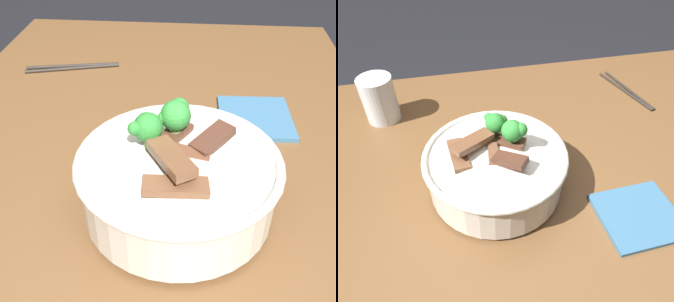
{
  "view_description": "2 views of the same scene",
  "coord_description": "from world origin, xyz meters",
  "views": [
    {
      "loc": [
        -0.51,
        -0.07,
        1.22
      ],
      "look_at": [
        -0.08,
        -0.04,
        0.88
      ],
      "focal_mm": 43.03,
      "sensor_mm": 36.0,
      "label": 1
    },
    {
      "loc": [
        -0.19,
        -0.46,
        1.3
      ],
      "look_at": [
        -0.1,
        -0.01,
        0.87
      ],
      "focal_mm": 34.33,
      "sensor_mm": 36.0,
      "label": 2
    }
  ],
  "objects": [
    {
      "name": "chopsticks_pair",
      "position": [
        0.29,
        0.21,
        0.82
      ],
      "size": [
        0.06,
        0.2,
        0.01
      ],
      "color": "#28231E",
      "rests_on": "dining_table"
    },
    {
      "name": "rice_bowl",
      "position": [
        -0.12,
        -0.05,
        0.88
      ],
      "size": [
        0.26,
        0.26,
        0.15
      ],
      "color": "silver",
      "rests_on": "dining_table"
    },
    {
      "name": "folded_napkin",
      "position": [
        0.11,
        -0.18,
        0.83
      ],
      "size": [
        0.14,
        0.13,
        0.01
      ],
      "primitive_type": "cube",
      "rotation": [
        0.0,
        0.0,
        0.04
      ],
      "color": "#386689",
      "rests_on": "dining_table"
    },
    {
      "name": "dining_table",
      "position": [
        0.0,
        0.0,
        0.7
      ],
      "size": [
        1.18,
        0.8,
        0.82
      ],
      "color": "brown",
      "rests_on": "ground"
    }
  ]
}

